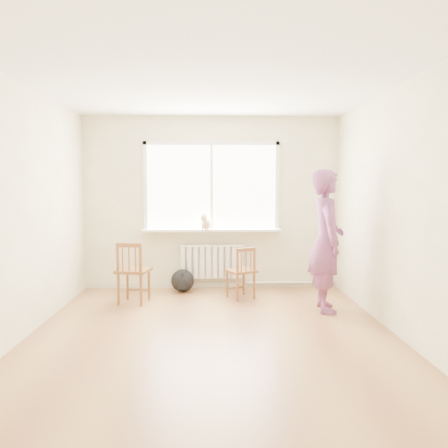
{
  "coord_description": "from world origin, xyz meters",
  "views": [
    {
      "loc": [
        -0.02,
        -4.63,
        1.62
      ],
      "look_at": [
        0.16,
        1.2,
        1.11
      ],
      "focal_mm": 35.0,
      "sensor_mm": 36.0,
      "label": 1
    }
  ],
  "objects": [
    {
      "name": "heating_pipe",
      "position": [
        1.25,
        2.19,
        0.08
      ],
      "size": [
        1.4,
        0.04,
        0.04
      ],
      "primitive_type": "cylinder",
      "rotation": [
        0.0,
        1.57,
        0.0
      ],
      "color": "silver",
      "rests_on": "back_wall"
    },
    {
      "name": "floor",
      "position": [
        0.0,
        0.0,
        0.0
      ],
      "size": [
        4.5,
        4.5,
        0.0
      ],
      "primitive_type": "plane",
      "color": "#A37543",
      "rests_on": "ground"
    },
    {
      "name": "radiator",
      "position": [
        0.0,
        2.16,
        0.44
      ],
      "size": [
        1.0,
        0.12,
        0.55
      ],
      "color": "white",
      "rests_on": "back_wall"
    },
    {
      "name": "backpack",
      "position": [
        -0.45,
        1.95,
        0.18
      ],
      "size": [
        0.39,
        0.32,
        0.35
      ],
      "primitive_type": "ellipsoid",
      "rotation": [
        0.0,
        0.0,
        0.17
      ],
      "color": "black",
      "rests_on": "floor"
    },
    {
      "name": "baseboard",
      "position": [
        0.0,
        2.23,
        0.04
      ],
      "size": [
        4.0,
        0.03,
        0.08
      ],
      "primitive_type": "cube",
      "color": "beige",
      "rests_on": "ground"
    },
    {
      "name": "chair_right",
      "position": [
        0.43,
        1.52,
        0.38
      ],
      "size": [
        0.49,
        0.49,
        0.75
      ],
      "rotation": [
        0.0,
        0.0,
        3.63
      ],
      "color": "brown",
      "rests_on": "floor"
    },
    {
      "name": "ceiling",
      "position": [
        0.0,
        0.0,
        2.7
      ],
      "size": [
        4.5,
        4.5,
        0.0
      ],
      "primitive_type": "plane",
      "rotation": [
        3.14,
        0.0,
        0.0
      ],
      "color": "white",
      "rests_on": "back_wall"
    },
    {
      "name": "back_wall",
      "position": [
        0.0,
        2.25,
        1.35
      ],
      "size": [
        4.0,
        0.01,
        2.7
      ],
      "primitive_type": "cube",
      "color": "#F0E8C0",
      "rests_on": "ground"
    },
    {
      "name": "person",
      "position": [
        1.48,
        0.91,
        0.92
      ],
      "size": [
        0.47,
        0.69,
        1.83
      ],
      "primitive_type": "imported",
      "rotation": [
        0.0,
        0.0,
        1.52
      ],
      "color": "#CC4744",
      "rests_on": "floor"
    },
    {
      "name": "cat",
      "position": [
        -0.09,
        2.06,
        1.06
      ],
      "size": [
        0.24,
        0.38,
        0.27
      ],
      "rotation": [
        0.0,
        0.0,
        -0.29
      ],
      "color": "beige",
      "rests_on": "windowsill"
    },
    {
      "name": "chair_left",
      "position": [
        -1.09,
        1.31,
        0.43
      ],
      "size": [
        0.5,
        0.48,
        0.86
      ],
      "rotation": [
        0.0,
        0.0,
        2.94
      ],
      "color": "brown",
      "rests_on": "floor"
    },
    {
      "name": "windowsill",
      "position": [
        0.0,
        2.14,
        0.93
      ],
      "size": [
        2.15,
        0.22,
        0.04
      ],
      "primitive_type": "cube",
      "color": "white",
      "rests_on": "back_wall"
    },
    {
      "name": "window",
      "position": [
        0.0,
        2.22,
        1.66
      ],
      "size": [
        2.12,
        0.05,
        1.42
      ],
      "color": "white",
      "rests_on": "back_wall"
    }
  ]
}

